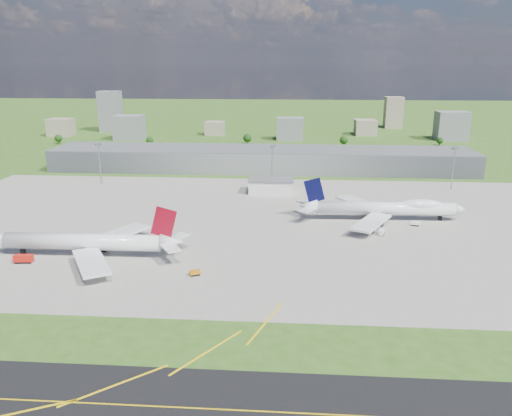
# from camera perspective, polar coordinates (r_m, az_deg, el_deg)

# --- Properties ---
(ground) EXTENTS (1400.00, 1400.00, 0.00)m
(ground) POSITION_cam_1_polar(r_m,az_deg,el_deg) (348.57, 0.42, 3.89)
(ground) COLOR #324F18
(ground) RESTS_ON ground
(apron) EXTENTS (360.00, 190.00, 0.08)m
(apron) POSITION_cam_1_polar(r_m,az_deg,el_deg) (242.01, 1.13, -1.80)
(apron) COLOR gray
(apron) RESTS_ON ground
(terminal) EXTENTS (300.00, 42.00, 15.00)m
(terminal) POSITION_cam_1_polar(r_m,az_deg,el_deg) (361.71, 0.58, 5.57)
(terminal) COLOR slate
(terminal) RESTS_ON ground
(ops_building) EXTENTS (26.00, 16.00, 8.00)m
(ops_building) POSITION_cam_1_polar(r_m,az_deg,el_deg) (298.55, 1.73, 2.53)
(ops_building) COLOR silver
(ops_building) RESTS_ON ground
(mast_west) EXTENTS (3.50, 2.00, 25.90)m
(mast_west) POSITION_cam_1_polar(r_m,az_deg,el_deg) (332.98, -17.50, 5.64)
(mast_west) COLOR gray
(mast_west) RESTS_ON ground
(mast_center) EXTENTS (3.50, 2.00, 25.90)m
(mast_center) POSITION_cam_1_polar(r_m,az_deg,el_deg) (310.25, 1.87, 5.65)
(mast_center) COLOR gray
(mast_center) RESTS_ON ground
(mast_east) EXTENTS (3.50, 2.00, 25.90)m
(mast_east) POSITION_cam_1_polar(r_m,az_deg,el_deg) (325.33, 21.69, 5.00)
(mast_east) COLOR gray
(mast_east) RESTS_ON ground
(airliner_red_twin) EXTENTS (78.26, 61.16, 21.52)m
(airliner_red_twin) POSITION_cam_1_polar(r_m,az_deg,el_deg) (211.62, -18.46, -3.78)
(airliner_red_twin) COLOR white
(airliner_red_twin) RESTS_ON ground
(airliner_blue_quad) EXTENTS (81.42, 63.93, 21.28)m
(airliner_blue_quad) POSITION_cam_1_polar(r_m,az_deg,el_deg) (254.11, 14.55, -0.06)
(airliner_blue_quad) COLOR white
(airliner_blue_quad) RESTS_ON ground
(fire_truck) EXTENTS (7.42, 3.47, 3.22)m
(fire_truck) POSITION_cam_1_polar(r_m,az_deg,el_deg) (215.63, -25.03, -5.31)
(fire_truck) COLOR red
(fire_truck) RESTS_ON ground
(tug_yellow) EXTENTS (4.45, 3.64, 1.90)m
(tug_yellow) POSITION_cam_1_polar(r_m,az_deg,el_deg) (186.19, -7.00, -7.39)
(tug_yellow) COLOR #CA740B
(tug_yellow) RESTS_ON ground
(van_white_near) EXTENTS (3.36, 4.96, 2.36)m
(van_white_near) POSITION_cam_1_polar(r_m,az_deg,el_deg) (233.23, 14.17, -2.73)
(van_white_near) COLOR white
(van_white_near) RESTS_ON ground
(van_white_far) EXTENTS (4.36, 2.59, 2.17)m
(van_white_far) POSITION_cam_1_polar(r_m,az_deg,el_deg) (250.28, 17.75, -1.73)
(van_white_far) COLOR white
(van_white_far) RESTS_ON ground
(bldg_far_w) EXTENTS (24.00, 20.00, 18.00)m
(bldg_far_w) POSITION_cam_1_polar(r_m,az_deg,el_deg) (567.80, -21.40, 8.59)
(bldg_far_w) COLOR gray
(bldg_far_w) RESTS_ON ground
(bldg_w) EXTENTS (28.00, 22.00, 24.00)m
(bldg_w) POSITION_cam_1_polar(r_m,az_deg,el_deg) (519.42, -14.27, 8.90)
(bldg_w) COLOR slate
(bldg_w) RESTS_ON ground
(bldg_cw) EXTENTS (20.00, 18.00, 14.00)m
(bldg_cw) POSITION_cam_1_polar(r_m,az_deg,el_deg) (540.17, -4.72, 9.09)
(bldg_cw) COLOR gray
(bldg_cw) RESTS_ON ground
(bldg_c) EXTENTS (26.00, 20.00, 22.00)m
(bldg_c) POSITION_cam_1_polar(r_m,az_deg,el_deg) (503.73, 3.90, 9.03)
(bldg_c) COLOR slate
(bldg_c) RESTS_ON ground
(bldg_ce) EXTENTS (22.00, 24.00, 16.00)m
(bldg_ce) POSITION_cam_1_polar(r_m,az_deg,el_deg) (549.43, 12.39, 8.99)
(bldg_ce) COLOR gray
(bldg_ce) RESTS_ON ground
(bldg_e) EXTENTS (30.00, 22.00, 28.00)m
(bldg_e) POSITION_cam_1_polar(r_m,az_deg,el_deg) (537.21, 21.44, 8.73)
(bldg_e) COLOR slate
(bldg_e) RESTS_ON ground
(bldg_tall_w) EXTENTS (22.00, 20.00, 44.00)m
(bldg_tall_w) POSITION_cam_1_polar(r_m,az_deg,el_deg) (587.77, -16.30, 10.56)
(bldg_tall_w) COLOR slate
(bldg_tall_w) RESTS_ON ground
(bldg_tall_e) EXTENTS (20.00, 18.00, 36.00)m
(bldg_tall_e) POSITION_cam_1_polar(r_m,az_deg,el_deg) (613.88, 15.43, 10.48)
(bldg_tall_e) COLOR gray
(bldg_tall_e) RESTS_ON ground
(tree_far_w) EXTENTS (7.20, 7.20, 8.80)m
(tree_far_w) POSITION_cam_1_polar(r_m,az_deg,el_deg) (514.99, -21.66, 7.43)
(tree_far_w) COLOR #382314
(tree_far_w) RESTS_ON ground
(tree_w) EXTENTS (6.75, 6.75, 8.25)m
(tree_w) POSITION_cam_1_polar(r_m,az_deg,el_deg) (478.46, -12.05, 7.57)
(tree_w) COLOR #382314
(tree_w) RESTS_ON ground
(tree_c) EXTENTS (8.10, 8.10, 9.90)m
(tree_c) POSITION_cam_1_polar(r_m,az_deg,el_deg) (476.54, -1.00, 8.01)
(tree_c) COLOR #382314
(tree_c) RESTS_ON ground
(tree_e) EXTENTS (7.65, 7.65, 9.35)m
(tree_e) POSITION_cam_1_polar(r_m,az_deg,el_deg) (472.34, 9.99, 7.65)
(tree_e) COLOR #382314
(tree_e) RESTS_ON ground
(tree_far_e) EXTENTS (6.30, 6.30, 7.70)m
(tree_far_e) POSITION_cam_1_polar(r_m,az_deg,el_deg) (499.47, 20.28, 7.24)
(tree_far_e) COLOR #382314
(tree_far_e) RESTS_ON ground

